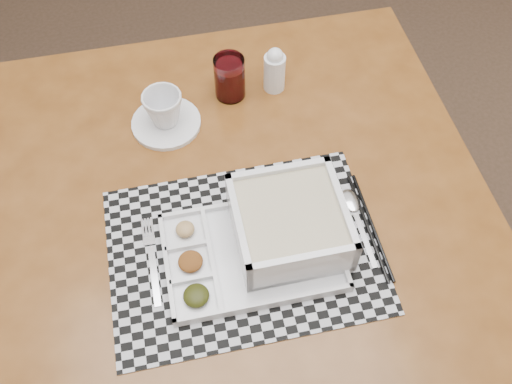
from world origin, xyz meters
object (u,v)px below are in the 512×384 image
at_px(serving_tray, 280,231).
at_px(creamer_bottle, 275,70).
at_px(juice_glass, 230,79).
at_px(cup, 164,109).
at_px(dining_table, 239,219).

distance_m(serving_tray, creamer_bottle, 0.40).
bearing_deg(creamer_bottle, juice_glass, 177.37).
bearing_deg(creamer_bottle, cup, -169.27).
relative_size(dining_table, creamer_bottle, 9.35).
distance_m(serving_tray, juice_glass, 0.40).
relative_size(dining_table, serving_tray, 3.02).
height_order(serving_tray, cup, serving_tray).
height_order(juice_glass, creamer_bottle, creamer_bottle).
xyz_separation_m(juice_glass, creamer_bottle, (0.10, -0.00, 0.01)).
xyz_separation_m(dining_table, creamer_bottle, (0.15, 0.28, 0.13)).
distance_m(serving_tray, cup, 0.38).
height_order(serving_tray, creamer_bottle, creamer_bottle).
relative_size(serving_tray, cup, 4.09).
xyz_separation_m(dining_table, cup, (-0.10, 0.23, 0.13)).
relative_size(dining_table, juice_glass, 10.28).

